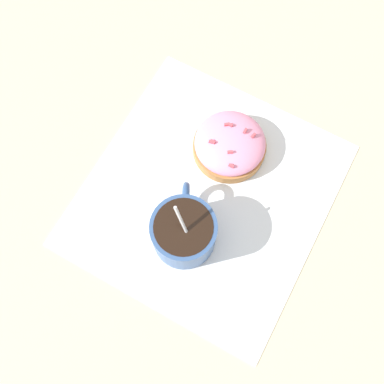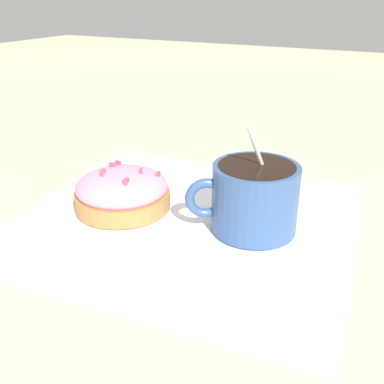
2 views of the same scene
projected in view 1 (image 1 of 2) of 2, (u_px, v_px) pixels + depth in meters
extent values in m
plane|color=#C6B793|center=(207.00, 194.00, 0.62)|extent=(3.00, 3.00, 0.00)
cube|color=white|center=(207.00, 194.00, 0.62)|extent=(0.36, 0.35, 0.00)
cylinder|color=#335184|center=(184.00, 233.00, 0.57)|extent=(0.08, 0.08, 0.07)
cylinder|color=black|center=(183.00, 228.00, 0.54)|extent=(0.07, 0.07, 0.01)
torus|color=#335184|center=(186.00, 197.00, 0.58)|extent=(0.04, 0.03, 0.04)
ellipsoid|color=silver|center=(175.00, 223.00, 0.60)|extent=(0.02, 0.03, 0.01)
cylinder|color=silver|center=(188.00, 235.00, 0.54)|extent=(0.02, 0.05, 0.10)
cylinder|color=#B2753D|center=(229.00, 147.00, 0.63)|extent=(0.10, 0.10, 0.02)
ellipsoid|color=pink|center=(230.00, 143.00, 0.62)|extent=(0.10, 0.10, 0.03)
cube|color=#EA4C56|center=(253.00, 135.00, 0.60)|extent=(0.01, 0.00, 0.00)
cube|color=#EA4C56|center=(227.00, 124.00, 0.61)|extent=(0.01, 0.01, 0.00)
cube|color=#EA4C56|center=(230.00, 152.00, 0.59)|extent=(0.01, 0.01, 0.00)
cube|color=#EA4C56|center=(244.00, 130.00, 0.60)|extent=(0.01, 0.00, 0.00)
cube|color=#EA4C56|center=(211.00, 142.00, 0.60)|extent=(0.01, 0.01, 0.00)
cube|color=#EA4C56|center=(230.00, 125.00, 0.61)|extent=(0.00, 0.01, 0.00)
cube|color=#EA4C56|center=(231.00, 166.00, 0.59)|extent=(0.00, 0.01, 0.00)
cube|color=#EA4C56|center=(213.00, 142.00, 0.60)|extent=(0.00, 0.01, 0.00)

